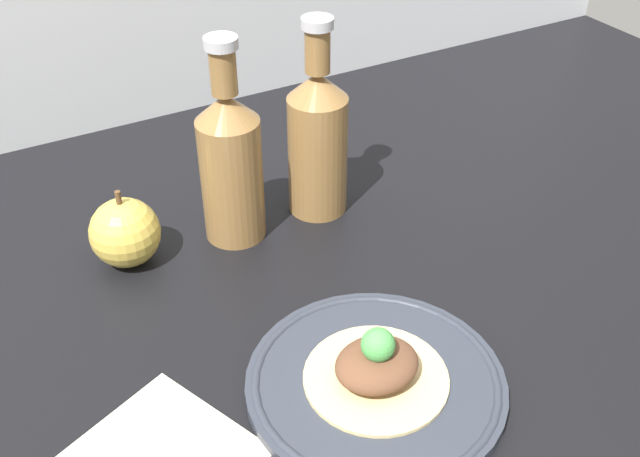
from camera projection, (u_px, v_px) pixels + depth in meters
ground_plane at (336, 316)px, 84.41cm from camera, size 180.00×110.00×4.00cm
plate at (376, 383)px, 72.60cm from camera, size 25.39×25.39×1.59cm
plated_food at (377, 366)px, 71.22cm from camera, size 14.15×14.15×6.31cm
cider_bottle_left at (231, 162)px, 87.83cm from camera, size 7.51×7.51×25.60cm
cider_bottle_right at (318, 138)px, 92.41cm from camera, size 7.51×7.51×25.60cm
apple at (125, 233)px, 86.88cm from camera, size 8.27×8.27×9.85cm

